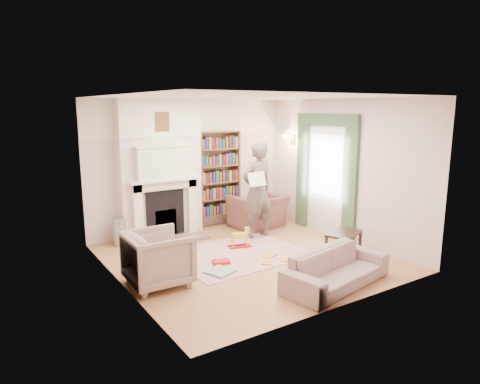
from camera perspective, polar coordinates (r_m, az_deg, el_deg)
floor at (r=7.70m, az=1.02°, el=-8.73°), size 4.50×4.50×0.00m
ceiling at (r=7.24m, az=1.10°, el=12.59°), size 4.50×4.50×0.00m
wall_back at (r=9.27m, az=-6.75°, el=3.55°), size 4.50×0.00×4.50m
wall_front at (r=5.65m, az=13.92°, el=-1.68°), size 4.50×0.00×4.50m
wall_left at (r=6.38m, az=-15.94°, el=-0.32°), size 0.00×4.50×4.50m
wall_right at (r=8.78m, az=13.34°, el=2.90°), size 0.00×4.50×4.50m
fireplace at (r=8.78m, az=-10.56°, el=2.92°), size 1.70×0.58×2.80m
bookcase at (r=9.49m, az=-2.85°, el=2.42°), size 1.00×0.24×1.85m
window at (r=9.04m, az=11.47°, el=3.53°), size 0.02×0.90×1.30m
curtain_left at (r=8.57m, az=14.49°, el=1.29°), size 0.07×0.32×2.40m
curtain_right at (r=9.56m, az=8.33°, el=2.54°), size 0.07×0.32×2.40m
pelmet at (r=8.94m, az=11.49°, el=9.43°), size 0.09×1.70×0.24m
wall_sconce at (r=9.68m, az=6.12°, el=6.87°), size 0.20×0.24×0.24m
rug at (r=7.86m, az=-0.35°, el=-8.26°), size 2.41×1.90×0.01m
armchair_reading at (r=9.51m, az=2.42°, el=-2.57°), size 1.22×1.10×0.72m
armchair_left at (r=6.58m, az=-10.83°, el=-8.67°), size 0.93×0.90×0.83m
sofa at (r=6.63m, az=12.73°, el=-9.91°), size 1.95×1.05×0.54m
man_reading at (r=8.64m, az=2.32°, el=0.28°), size 0.75×0.52×1.97m
newspaper at (r=8.35m, az=2.29°, el=1.72°), size 0.40×0.14×0.27m
coffee_table at (r=7.91m, az=13.63°, el=-6.79°), size 0.82×0.69×0.45m
paraffin_heater at (r=8.57m, az=-15.76°, el=-5.14°), size 0.27×0.27×0.55m
rocking_horse at (r=8.15m, az=-0.06°, el=-6.13°), size 0.48×0.29×0.39m
board_game at (r=7.02m, az=-2.70°, el=-10.54°), size 0.50×0.50×0.03m
game_box_lid at (r=7.40m, az=-2.55°, el=-9.30°), size 0.34×0.28×0.05m
comic_annuals at (r=7.60m, az=4.63°, el=-8.89°), size 0.68×0.59×0.02m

